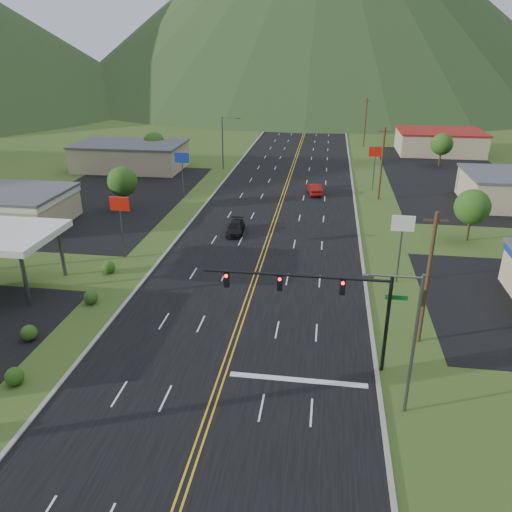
# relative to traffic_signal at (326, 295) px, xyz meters

# --- Properties ---
(traffic_signal) EXTENTS (13.10, 0.43, 7.00)m
(traffic_signal) POSITION_rel_traffic_signal_xyz_m (0.00, 0.00, 0.00)
(traffic_signal) COLOR black
(traffic_signal) RESTS_ON ground
(streetlight_east) EXTENTS (3.28, 0.25, 9.00)m
(streetlight_east) POSITION_rel_traffic_signal_xyz_m (4.70, -4.00, -0.15)
(streetlight_east) COLOR #59595E
(streetlight_east) RESTS_ON ground
(streetlight_west) EXTENTS (3.28, 0.25, 9.00)m
(streetlight_west) POSITION_rel_traffic_signal_xyz_m (-18.16, 56.00, -0.15)
(streetlight_west) COLOR #59595E
(streetlight_west) RESTS_ON ground
(building_west_mid) EXTENTS (14.40, 10.40, 4.10)m
(building_west_mid) POSITION_rel_traffic_signal_xyz_m (-38.48, 24.00, -3.06)
(building_west_mid) COLOR tan
(building_west_mid) RESTS_ON ground
(building_west_far) EXTENTS (18.40, 11.40, 4.50)m
(building_west_far) POSITION_rel_traffic_signal_xyz_m (-34.48, 54.00, -3.07)
(building_west_far) COLOR tan
(building_west_far) RESTS_ON ground
(building_east_far) EXTENTS (16.40, 12.40, 4.50)m
(building_east_far) POSITION_rel_traffic_signal_xyz_m (21.52, 76.00, -3.07)
(building_east_far) COLOR tan
(building_east_far) RESTS_ON ground
(pole_sign_west_a) EXTENTS (2.00, 0.18, 6.40)m
(pole_sign_west_a) POSITION_rel_traffic_signal_xyz_m (-20.48, 16.00, -0.28)
(pole_sign_west_a) COLOR #59595E
(pole_sign_west_a) RESTS_ON ground
(pole_sign_west_b) EXTENTS (2.00, 0.18, 6.40)m
(pole_sign_west_b) POSITION_rel_traffic_signal_xyz_m (-20.48, 38.00, -0.28)
(pole_sign_west_b) COLOR #59595E
(pole_sign_west_b) RESTS_ON ground
(pole_sign_east_a) EXTENTS (2.00, 0.18, 6.40)m
(pole_sign_east_a) POSITION_rel_traffic_signal_xyz_m (6.52, 14.00, -0.28)
(pole_sign_east_a) COLOR #59595E
(pole_sign_east_a) RESTS_ON ground
(pole_sign_east_b) EXTENTS (2.00, 0.18, 6.40)m
(pole_sign_east_b) POSITION_rel_traffic_signal_xyz_m (6.52, 46.00, -0.28)
(pole_sign_east_b) COLOR #59595E
(pole_sign_east_b) RESTS_ON ground
(tree_west_a) EXTENTS (3.84, 3.84, 5.82)m
(tree_west_a) POSITION_rel_traffic_signal_xyz_m (-26.48, 31.00, -1.44)
(tree_west_a) COLOR #382314
(tree_west_a) RESTS_ON ground
(tree_west_b) EXTENTS (3.84, 3.84, 5.82)m
(tree_west_b) POSITION_rel_traffic_signal_xyz_m (-31.48, 58.00, -1.44)
(tree_west_b) COLOR #382314
(tree_west_b) RESTS_ON ground
(tree_east_a) EXTENTS (3.84, 3.84, 5.82)m
(tree_east_a) POSITION_rel_traffic_signal_xyz_m (15.52, 26.00, -1.44)
(tree_east_a) COLOR #382314
(tree_east_a) RESTS_ON ground
(tree_east_b) EXTENTS (3.84, 3.84, 5.82)m
(tree_east_b) POSITION_rel_traffic_signal_xyz_m (19.52, 64.00, -1.44)
(tree_east_b) COLOR #382314
(tree_east_b) RESTS_ON ground
(utility_pole_a) EXTENTS (1.60, 0.28, 10.00)m
(utility_pole_a) POSITION_rel_traffic_signal_xyz_m (7.02, 4.00, -0.20)
(utility_pole_a) COLOR #382314
(utility_pole_a) RESTS_ON ground
(utility_pole_b) EXTENTS (1.60, 0.28, 10.00)m
(utility_pole_b) POSITION_rel_traffic_signal_xyz_m (7.02, 41.00, -0.20)
(utility_pole_b) COLOR #382314
(utility_pole_b) RESTS_ON ground
(utility_pole_c) EXTENTS (1.60, 0.28, 10.00)m
(utility_pole_c) POSITION_rel_traffic_signal_xyz_m (7.02, 81.00, -0.20)
(utility_pole_c) COLOR #382314
(utility_pole_c) RESTS_ON ground
(utility_pole_d) EXTENTS (1.60, 0.28, 10.00)m
(utility_pole_d) POSITION_rel_traffic_signal_xyz_m (7.02, 121.00, -0.20)
(utility_pole_d) COLOR #382314
(utility_pole_d) RESTS_ON ground
(car_dark_mid) EXTENTS (2.08, 4.66, 1.33)m
(car_dark_mid) POSITION_rel_traffic_signal_xyz_m (-10.47, 24.42, -4.67)
(car_dark_mid) COLOR black
(car_dark_mid) RESTS_ON ground
(car_red_far) EXTENTS (2.42, 4.99, 1.58)m
(car_red_far) POSITION_rel_traffic_signal_xyz_m (-1.99, 42.24, -4.54)
(car_red_far) COLOR maroon
(car_red_far) RESTS_ON ground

